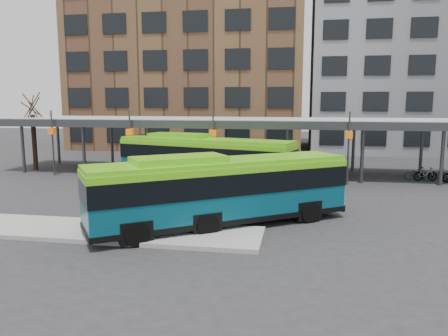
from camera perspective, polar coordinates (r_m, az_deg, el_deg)
ground at (r=20.52m, az=1.54°, el=-6.76°), size 120.00×120.00×0.00m
boarding_island at (r=19.32m, az=-16.34°, el=-7.84°), size 14.00×3.00×0.18m
canopy at (r=32.60m, az=4.76°, el=5.98°), size 40.00×6.53×4.80m
tree at (r=37.95m, az=-23.55°, el=3.45°), size 1.64×1.64×5.60m
building_brick at (r=53.42m, az=-4.26°, el=14.71°), size 26.00×14.00×22.00m
building_grey at (r=53.40m, az=24.73°, el=12.87°), size 24.00×14.00×20.00m
bus_front at (r=19.11m, az=-0.46°, el=-2.75°), size 11.03×8.70×3.22m
bus_rear at (r=28.91m, az=-2.58°, el=1.29°), size 12.23×5.80×3.31m
pedestrian at (r=18.73m, az=-12.59°, el=-5.47°), size 0.51×0.65×1.53m
bike_rack at (r=33.38m, az=26.73°, el=-0.81°), size 4.86×1.53×0.98m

